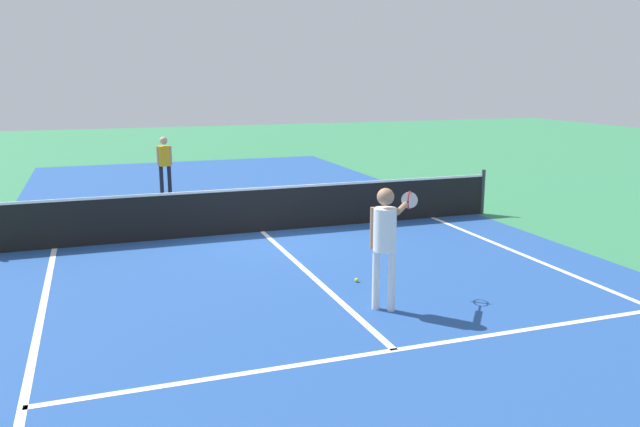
% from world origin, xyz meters
% --- Properties ---
extents(ground_plane, '(60.00, 60.00, 0.00)m').
position_xyz_m(ground_plane, '(0.00, 0.00, 0.00)').
color(ground_plane, '#337F51').
extents(court_surface_inbounds, '(10.62, 24.40, 0.00)m').
position_xyz_m(court_surface_inbounds, '(0.00, 0.00, 0.00)').
color(court_surface_inbounds, '#234C93').
rests_on(court_surface_inbounds, ground_plane).
extents(line_sideline_left, '(0.10, 11.89, 0.01)m').
position_xyz_m(line_sideline_left, '(-4.11, -5.95, 0.00)').
color(line_sideline_left, white).
rests_on(line_sideline_left, ground_plane).
extents(line_sideline_right, '(0.10, 11.89, 0.01)m').
position_xyz_m(line_sideline_right, '(4.11, -5.95, 0.00)').
color(line_sideline_right, white).
rests_on(line_sideline_right, ground_plane).
extents(line_service_near, '(8.22, 0.10, 0.01)m').
position_xyz_m(line_service_near, '(0.00, -6.40, 0.00)').
color(line_service_near, white).
rests_on(line_service_near, ground_plane).
extents(line_center_service, '(0.10, 6.40, 0.01)m').
position_xyz_m(line_center_service, '(0.00, -3.20, 0.00)').
color(line_center_service, white).
rests_on(line_center_service, ground_plane).
extents(net, '(10.99, 0.09, 1.07)m').
position_xyz_m(net, '(0.00, 0.00, 0.49)').
color(net, '#33383D').
rests_on(net, ground_plane).
extents(player_near, '(0.98, 0.92, 1.75)m').
position_xyz_m(player_near, '(0.48, -5.08, 1.10)').
color(player_near, white).
rests_on(player_near, ground_plane).
extents(player_far, '(0.42, 0.32, 1.61)m').
position_xyz_m(player_far, '(-1.43, 5.27, 0.98)').
color(player_far, black).
rests_on(player_far, ground_plane).
extents(tennis_ball_mid_court, '(0.07, 0.07, 0.07)m').
position_xyz_m(tennis_ball_mid_court, '(0.58, -3.83, 0.03)').
color(tennis_ball_mid_court, '#CCE033').
rests_on(tennis_ball_mid_court, ground_plane).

